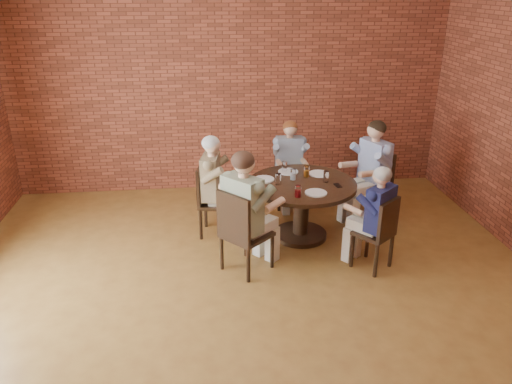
{
  "coord_description": "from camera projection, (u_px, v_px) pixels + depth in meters",
  "views": [
    {
      "loc": [
        -0.45,
        -3.95,
        3.03
      ],
      "look_at": [
        0.1,
        1.0,
        0.93
      ],
      "focal_mm": 35.0,
      "sensor_mm": 36.0,
      "label": 1
    }
  ],
  "objects": [
    {
      "name": "floor",
      "position": [
        257.0,
        320.0,
        4.84
      ],
      "size": [
        7.0,
        7.0,
        0.0
      ],
      "primitive_type": "plane",
      "color": "olive",
      "rests_on": "ground"
    },
    {
      "name": "wall_back",
      "position": [
        230.0,
        79.0,
        7.38
      ],
      "size": [
        7.0,
        0.0,
        7.0
      ],
      "primitive_type": "plane",
      "rotation": [
        1.57,
        0.0,
        0.0
      ],
      "color": "brown",
      "rests_on": "ground"
    },
    {
      "name": "dining_table",
      "position": [
        302.0,
        199.0,
        6.24
      ],
      "size": [
        1.34,
        1.34,
        0.75
      ],
      "color": "black",
      "rests_on": "floor"
    },
    {
      "name": "chair_a",
      "position": [
        374.0,
        183.0,
        6.76
      ],
      "size": [
        0.59,
        0.59,
        0.96
      ],
      "rotation": [
        0.0,
        0.0,
        -1.18
      ],
      "color": "black",
      "rests_on": "floor"
    },
    {
      "name": "diner_a",
      "position": [
        370.0,
        172.0,
        6.66
      ],
      "size": [
        0.85,
        0.78,
        1.38
      ],
      "primitive_type": null,
      "rotation": [
        0.0,
        0.0,
        -1.18
      ],
      "color": "#384E93",
      "rests_on": "floor"
    },
    {
      "name": "chair_b",
      "position": [
        289.0,
        172.0,
        7.21
      ],
      "size": [
        0.4,
        0.4,
        0.9
      ],
      "rotation": [
        0.0,
        0.0,
        -0.02
      ],
      "color": "black",
      "rests_on": "floor"
    },
    {
      "name": "diner_b",
      "position": [
        290.0,
        165.0,
        7.09
      ],
      "size": [
        0.49,
        0.6,
        1.26
      ],
      "primitive_type": null,
      "rotation": [
        0.0,
        0.0,
        -0.02
      ],
      "color": "#8696AB",
      "rests_on": "floor"
    },
    {
      "name": "chair_c",
      "position": [
        210.0,
        198.0,
        6.34
      ],
      "size": [
        0.49,
        0.49,
        0.92
      ],
      "rotation": [
        0.0,
        0.0,
        1.37
      ],
      "color": "black",
      "rests_on": "floor"
    },
    {
      "name": "diner_c",
      "position": [
        216.0,
        187.0,
        6.27
      ],
      "size": [
        0.72,
        0.63,
        1.31
      ],
      "primitive_type": null,
      "rotation": [
        0.0,
        0.0,
        1.37
      ],
      "color": "brown",
      "rests_on": "floor"
    },
    {
      "name": "chair_d",
      "position": [
        241.0,
        230.0,
        5.46
      ],
      "size": [
        0.66,
        0.66,
        0.98
      ],
      "rotation": [
        0.0,
        0.0,
        2.31
      ],
      "color": "black",
      "rests_on": "floor"
    },
    {
      "name": "diner_d",
      "position": [
        247.0,
        212.0,
        5.46
      ],
      "size": [
        0.91,
        0.9,
        1.41
      ],
      "primitive_type": null,
      "rotation": [
        0.0,
        0.0,
        2.31
      ],
      "color": "gray",
      "rests_on": "floor"
    },
    {
      "name": "chair_e",
      "position": [
        379.0,
        231.0,
        5.53
      ],
      "size": [
        0.53,
        0.53,
        0.88
      ],
      "rotation": [
        0.0,
        0.0,
        3.82
      ],
      "color": "black",
      "rests_on": "floor"
    },
    {
      "name": "diner_e",
      "position": [
        375.0,
        219.0,
        5.53
      ],
      "size": [
        0.72,
        0.73,
        1.22
      ],
      "primitive_type": null,
      "rotation": [
        0.0,
        0.0,
        3.82
      ],
      "color": "#191C48",
      "rests_on": "floor"
    },
    {
      "name": "plate_a",
      "position": [
        319.0,
        174.0,
        6.41
      ],
      "size": [
        0.26,
        0.26,
        0.01
      ],
      "primitive_type": "cylinder",
      "color": "white",
      "rests_on": "dining_table"
    },
    {
      "name": "plate_b",
      "position": [
        288.0,
        172.0,
        6.48
      ],
      "size": [
        0.26,
        0.26,
        0.01
      ],
      "primitive_type": "cylinder",
      "color": "white",
      "rests_on": "dining_table"
    },
    {
      "name": "plate_c",
      "position": [
        264.0,
        179.0,
        6.23
      ],
      "size": [
        0.26,
        0.26,
        0.01
      ],
      "primitive_type": "cylinder",
      "color": "white",
      "rests_on": "dining_table"
    },
    {
      "name": "plate_d",
      "position": [
        316.0,
        193.0,
        5.83
      ],
      "size": [
        0.26,
        0.26,
        0.01
      ],
      "primitive_type": "cylinder",
      "color": "white",
      "rests_on": "dining_table"
    },
    {
      "name": "glass_a",
      "position": [
        326.0,
        177.0,
        6.14
      ],
      "size": [
        0.07,
        0.07,
        0.14
      ],
      "primitive_type": "cylinder",
      "color": "white",
      "rests_on": "dining_table"
    },
    {
      "name": "glass_b",
      "position": [
        307.0,
        172.0,
        6.3
      ],
      "size": [
        0.07,
        0.07,
        0.14
      ],
      "primitive_type": "cylinder",
      "color": "white",
      "rests_on": "dining_table"
    },
    {
      "name": "glass_c",
      "position": [
        284.0,
        167.0,
        6.46
      ],
      "size": [
        0.07,
        0.07,
        0.14
      ],
      "primitive_type": "cylinder",
      "color": "white",
      "rests_on": "dining_table"
    },
    {
      "name": "glass_d",
      "position": [
        293.0,
        174.0,
        6.21
      ],
      "size": [
        0.07,
        0.07,
        0.14
      ],
      "primitive_type": "cylinder",
      "color": "white",
      "rests_on": "dining_table"
    },
    {
      "name": "glass_e",
      "position": [
        278.0,
        179.0,
        6.06
      ],
      "size": [
        0.07,
        0.07,
        0.14
      ],
      "primitive_type": "cylinder",
      "color": "white",
      "rests_on": "dining_table"
    },
    {
      "name": "glass_f",
      "position": [
        298.0,
        191.0,
        5.71
      ],
      "size": [
        0.07,
        0.07,
        0.14
      ],
      "primitive_type": "cylinder",
      "color": "white",
      "rests_on": "dining_table"
    },
    {
      "name": "smartphone",
      "position": [
        338.0,
        185.0,
        6.05
      ],
      "size": [
        0.08,
        0.14,
        0.01
      ],
      "primitive_type": "cube",
      "rotation": [
        0.0,
        0.0,
        0.14
      ],
      "color": "black",
      "rests_on": "dining_table"
    }
  ]
}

